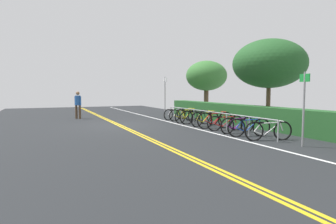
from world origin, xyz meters
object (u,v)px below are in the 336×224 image
at_px(bicycle_3, 196,117).
at_px(tree_near_left, 206,76).
at_px(bicycle_5, 215,120).
at_px(bicycle_7, 237,125).
at_px(bicycle_2, 186,116).
at_px(bicycle_4, 205,119).
at_px(pedestrian, 78,103).
at_px(bicycle_8, 249,127).
at_px(tree_mid, 269,64).
at_px(bicycle_1, 182,115).
at_px(bicycle_9, 268,131).
at_px(sign_post_near, 165,93).
at_px(sign_post_far, 304,102).
at_px(bike_rack, 209,115).
at_px(bicycle_0, 175,114).
at_px(bicycle_6, 225,123).

xyz_separation_m(bicycle_3, tree_near_left, (-5.15, 3.70, 2.40)).
height_order(bicycle_5, bicycle_7, bicycle_5).
bearing_deg(bicycle_2, bicycle_4, 5.19).
bearing_deg(pedestrian, tree_near_left, 89.46).
xyz_separation_m(bicycle_8, tree_mid, (-2.38, 3.10, 2.66)).
relative_size(bicycle_1, bicycle_9, 0.99).
xyz_separation_m(bicycle_2, sign_post_near, (-2.96, 0.00, 1.15)).
distance_m(bicycle_4, tree_mid, 4.11).
bearing_deg(bicycle_7, bicycle_5, -179.95).
relative_size(sign_post_far, tree_near_left, 0.59).
xyz_separation_m(bicycle_3, bicycle_8, (4.27, -0.12, -0.01)).
xyz_separation_m(pedestrian, sign_post_far, (11.75, 5.32, 0.42)).
xyz_separation_m(bicycle_3, bicycle_9, (5.22, -0.06, -0.02)).
xyz_separation_m(bike_rack, tree_mid, (0.59, 3.02, 2.43)).
bearing_deg(bicycle_9, bike_rack, 179.81).
bearing_deg(bike_rack, bicycle_8, -1.42).
bearing_deg(sign_post_far, bicycle_2, -178.05).
xyz_separation_m(bicycle_4, bicycle_9, (4.32, -0.05, -0.02)).
relative_size(bicycle_0, tree_mid, 0.39).
xyz_separation_m(bicycle_6, tree_mid, (-0.69, 2.98, 2.68)).
bearing_deg(pedestrian, bicycle_3, 44.96).
bearing_deg(tree_mid, bicycle_6, -76.96).
xyz_separation_m(bicycle_4, bicycle_7, (2.49, 0.02, -0.03)).
distance_m(bicycle_3, bicycle_8, 4.27).
relative_size(bicycle_1, bicycle_8, 1.01).
bearing_deg(bicycle_7, bicycle_2, -177.66).
height_order(bicycle_2, bicycle_7, bicycle_2).
relative_size(bicycle_4, bicycle_9, 1.04).
bearing_deg(tree_near_left, bicycle_8, -22.04).
distance_m(bicycle_2, bicycle_8, 5.03).
xyz_separation_m(bike_rack, sign_post_near, (-5.02, -0.11, 0.95)).
bearing_deg(tree_mid, sign_post_far, -31.97).
relative_size(bicycle_2, bicycle_9, 0.97).
bearing_deg(tree_mid, bicycle_0, -145.71).
bearing_deg(sign_post_far, bicycle_7, -178.57).
relative_size(pedestrian, tree_near_left, 0.43).
bearing_deg(bicycle_5, bicycle_3, -179.55).
bearing_deg(bicycle_6, bicycle_8, -4.10).
bearing_deg(bicycle_2, sign_post_far, 1.95).
relative_size(bicycle_2, bicycle_3, 0.96).
distance_m(pedestrian, tree_mid, 11.06).
height_order(bike_rack, bicycle_4, bike_rack).
xyz_separation_m(bike_rack, pedestrian, (-6.54, -5.19, 0.38)).
distance_m(bicycle_7, bicycle_9, 1.83).
bearing_deg(bicycle_5, tree_mid, 87.63).
distance_m(bicycle_5, sign_post_near, 5.61).
height_order(bicycle_1, sign_post_far, sign_post_far).
distance_m(bicycle_5, tree_mid, 3.97).
bearing_deg(bicycle_6, bicycle_0, -179.64).
relative_size(bicycle_5, pedestrian, 1.09).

